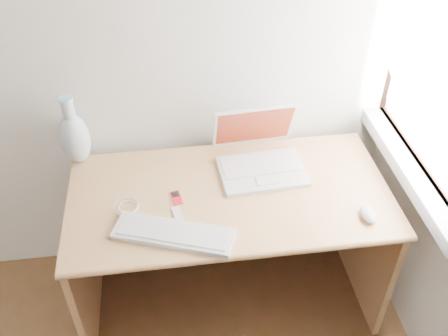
{
  "coord_description": "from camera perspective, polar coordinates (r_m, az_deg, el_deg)",
  "views": [
    {
      "loc": [
        0.71,
        -0.16,
        2.14
      ],
      "look_at": [
        0.91,
        1.35,
        0.86
      ],
      "focal_mm": 40.0,
      "sensor_mm": 36.0,
      "label": 1
    }
  ],
  "objects": [
    {
      "name": "desk",
      "position": [
        2.29,
        0.31,
        -5.22
      ],
      "size": [
        1.35,
        0.68,
        0.71
      ],
      "color": "tan",
      "rests_on": "floor"
    },
    {
      "name": "laptop",
      "position": [
        2.2,
        4.21,
        1.39
      ],
      "size": [
        0.38,
        0.33,
        0.25
      ],
      "rotation": [
        0.0,
        0.0,
        0.06
      ],
      "color": "white",
      "rests_on": "desk"
    },
    {
      "name": "external_keyboard",
      "position": [
        1.93,
        -5.81,
        -7.45
      ],
      "size": [
        0.48,
        0.29,
        0.02
      ],
      "rotation": [
        0.0,
        0.0,
        -0.35
      ],
      "color": "white",
      "rests_on": "desk"
    },
    {
      "name": "mouse",
      "position": [
        2.06,
        16.18,
        -5.1
      ],
      "size": [
        0.06,
        0.1,
        0.04
      ],
      "primitive_type": "ellipsoid",
      "rotation": [
        0.0,
        0.0,
        0.0
      ],
      "color": "white",
      "rests_on": "desk"
    },
    {
      "name": "ipod",
      "position": [
        2.08,
        -5.43,
        -3.38
      ],
      "size": [
        0.05,
        0.08,
        0.01
      ],
      "rotation": [
        0.0,
        0.0,
        0.19
      ],
      "color": "#AE0C1B",
      "rests_on": "desk"
    },
    {
      "name": "cable_coil",
      "position": [
        2.07,
        -11.14,
        -4.34
      ],
      "size": [
        0.13,
        0.13,
        0.01
      ],
      "primitive_type": "torus",
      "rotation": [
        0.0,
        0.0,
        0.29
      ],
      "color": "white",
      "rests_on": "desk"
    },
    {
      "name": "remote",
      "position": [
        2.01,
        -5.33,
        -5.28
      ],
      "size": [
        0.05,
        0.09,
        0.01
      ],
      "primitive_type": "cube",
      "rotation": [
        0.0,
        0.0,
        0.21
      ],
      "color": "white",
      "rests_on": "desk"
    },
    {
      "name": "vase",
      "position": [
        2.27,
        -16.72,
        3.43
      ],
      "size": [
        0.13,
        0.13,
        0.33
      ],
      "color": "silver",
      "rests_on": "desk"
    }
  ]
}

